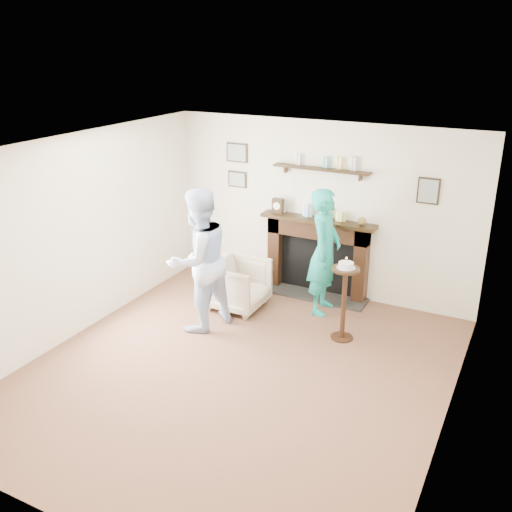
{
  "coord_description": "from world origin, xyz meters",
  "views": [
    {
      "loc": [
        2.73,
        -4.85,
        3.53
      ],
      "look_at": [
        -0.22,
        0.9,
        1.05
      ],
      "focal_mm": 40.0,
      "sensor_mm": 36.0,
      "label": 1
    }
  ],
  "objects_px": {
    "pedestal_table": "(345,289)",
    "man": "(201,326)",
    "armchair": "(238,307)",
    "woman": "(322,310)"
  },
  "relations": [
    {
      "from": "armchair",
      "to": "pedestal_table",
      "type": "bearing_deg",
      "value": -97.06
    },
    {
      "from": "armchair",
      "to": "man",
      "type": "xyz_separation_m",
      "value": [
        -0.16,
        -0.72,
        0.0
      ]
    },
    {
      "from": "pedestal_table",
      "to": "man",
      "type": "bearing_deg",
      "value": -162.92
    },
    {
      "from": "man",
      "to": "pedestal_table",
      "type": "relative_size",
      "value": 1.7
    },
    {
      "from": "woman",
      "to": "pedestal_table",
      "type": "xyz_separation_m",
      "value": [
        0.51,
        -0.63,
        0.67
      ]
    },
    {
      "from": "armchair",
      "to": "man",
      "type": "height_order",
      "value": "man"
    },
    {
      "from": "armchair",
      "to": "pedestal_table",
      "type": "distance_m",
      "value": 1.74
    },
    {
      "from": "woman",
      "to": "man",
      "type": "bearing_deg",
      "value": 128.23
    },
    {
      "from": "woman",
      "to": "pedestal_table",
      "type": "distance_m",
      "value": 1.05
    },
    {
      "from": "man",
      "to": "woman",
      "type": "xyz_separation_m",
      "value": [
        1.24,
        1.17,
        0.0
      ]
    }
  ]
}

